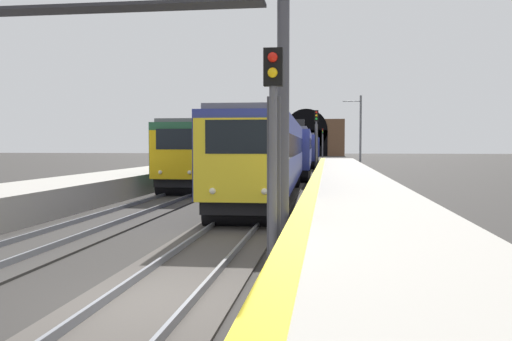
{
  "coord_description": "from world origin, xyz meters",
  "views": [
    {
      "loc": [
        -8.54,
        -2.91,
        2.68
      ],
      "look_at": [
        13.5,
        0.07,
        1.61
      ],
      "focal_mm": 37.47,
      "sensor_mm": 36.0,
      "label": 1
    }
  ],
  "objects_px": {
    "railway_signal_mid": "(316,136)",
    "catenary_mast_near": "(360,132)",
    "railway_signal_far": "(323,140)",
    "train_main_approaching": "(300,149)",
    "train_adjacent_platform": "(252,149)",
    "railway_signal_near": "(273,143)",
    "overhead_signal_gantry": "(106,42)"
  },
  "relations": [
    {
      "from": "railway_signal_mid",
      "to": "catenary_mast_near",
      "type": "bearing_deg",
      "value": 144.56
    },
    {
      "from": "railway_signal_mid",
      "to": "railway_signal_far",
      "type": "bearing_deg",
      "value": -180.0
    },
    {
      "from": "train_main_approaching",
      "to": "railway_signal_far",
      "type": "height_order",
      "value": "railway_signal_far"
    },
    {
      "from": "train_adjacent_platform",
      "to": "train_main_approaching",
      "type": "bearing_deg",
      "value": 124.73
    },
    {
      "from": "catenary_mast_near",
      "to": "railway_signal_near",
      "type": "bearing_deg",
      "value": 174.51
    },
    {
      "from": "train_main_approaching",
      "to": "railway_signal_near",
      "type": "distance_m",
      "value": 46.16
    },
    {
      "from": "railway_signal_near",
      "to": "railway_signal_mid",
      "type": "height_order",
      "value": "railway_signal_mid"
    },
    {
      "from": "railway_signal_mid",
      "to": "overhead_signal_gantry",
      "type": "relative_size",
      "value": 0.68
    },
    {
      "from": "train_adjacent_platform",
      "to": "catenary_mast_near",
      "type": "height_order",
      "value": "catenary_mast_near"
    },
    {
      "from": "train_main_approaching",
      "to": "railway_signal_mid",
      "type": "distance_m",
      "value": 6.95
    },
    {
      "from": "railway_signal_near",
      "to": "railway_signal_far",
      "type": "height_order",
      "value": "railway_signal_far"
    },
    {
      "from": "train_adjacent_platform",
      "to": "overhead_signal_gantry",
      "type": "height_order",
      "value": "overhead_signal_gantry"
    },
    {
      "from": "train_main_approaching",
      "to": "railway_signal_near",
      "type": "relative_size",
      "value": 17.77
    },
    {
      "from": "train_main_approaching",
      "to": "overhead_signal_gantry",
      "type": "xyz_separation_m",
      "value": [
        -44.57,
        2.35,
        2.85
      ]
    },
    {
      "from": "railway_signal_mid",
      "to": "railway_signal_far",
      "type": "distance_m",
      "value": 57.44
    },
    {
      "from": "railway_signal_far",
      "to": "catenary_mast_near",
      "type": "height_order",
      "value": "catenary_mast_near"
    },
    {
      "from": "railway_signal_near",
      "to": "catenary_mast_near",
      "type": "xyz_separation_m",
      "value": [
        45.7,
        -4.4,
        1.27
      ]
    },
    {
      "from": "train_main_approaching",
      "to": "railway_signal_mid",
      "type": "bearing_deg",
      "value": 14.07
    },
    {
      "from": "train_adjacent_platform",
      "to": "railway_signal_far",
      "type": "relative_size",
      "value": 9.28
    },
    {
      "from": "train_main_approaching",
      "to": "train_adjacent_platform",
      "type": "relative_size",
      "value": 1.47
    },
    {
      "from": "train_main_approaching",
      "to": "railway_signal_far",
      "type": "xyz_separation_m",
      "value": [
        50.85,
        -1.82,
        1.31
      ]
    },
    {
      "from": "overhead_signal_gantry",
      "to": "catenary_mast_near",
      "type": "bearing_deg",
      "value": -10.97
    },
    {
      "from": "railway_signal_near",
      "to": "overhead_signal_gantry",
      "type": "distance_m",
      "value": 5.04
    },
    {
      "from": "railway_signal_near",
      "to": "catenary_mast_near",
      "type": "bearing_deg",
      "value": 174.51
    },
    {
      "from": "train_adjacent_platform",
      "to": "catenary_mast_near",
      "type": "distance_m",
      "value": 11.4
    },
    {
      "from": "overhead_signal_gantry",
      "to": "catenary_mast_near",
      "type": "relative_size",
      "value": 1.12
    },
    {
      "from": "train_main_approaching",
      "to": "train_adjacent_platform",
      "type": "distance_m",
      "value": 5.72
    },
    {
      "from": "train_main_approaching",
      "to": "catenary_mast_near",
      "type": "height_order",
      "value": "catenary_mast_near"
    },
    {
      "from": "train_adjacent_platform",
      "to": "railway_signal_near",
      "type": "distance_m",
      "value": 43.34
    },
    {
      "from": "train_adjacent_platform",
      "to": "railway_signal_near",
      "type": "xyz_separation_m",
      "value": [
        -42.84,
        -6.51,
        0.43
      ]
    },
    {
      "from": "catenary_mast_near",
      "to": "overhead_signal_gantry",
      "type": "bearing_deg",
      "value": 169.03
    },
    {
      "from": "railway_signal_far",
      "to": "catenary_mast_near",
      "type": "bearing_deg",
      "value": 4.9
    }
  ]
}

